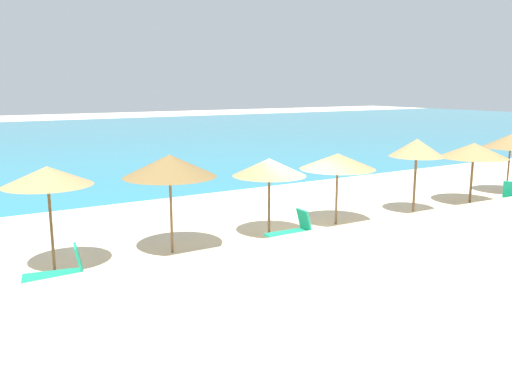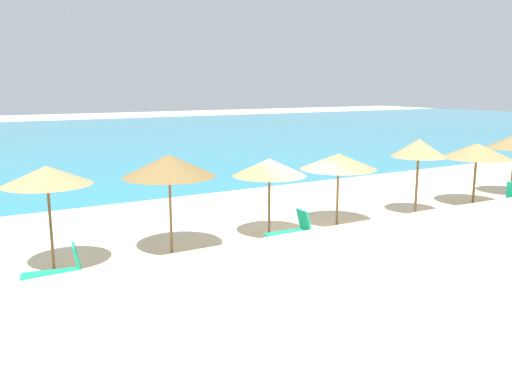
{
  "view_description": "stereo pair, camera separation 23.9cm",
  "coord_description": "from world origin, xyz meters",
  "px_view_note": "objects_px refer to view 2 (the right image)",
  "views": [
    {
      "loc": [
        -9.87,
        -13.01,
        4.68
      ],
      "look_at": [
        -1.4,
        0.67,
        1.47
      ],
      "focal_mm": 37.49,
      "sensor_mm": 36.0,
      "label": 1
    },
    {
      "loc": [
        -9.66,
        -13.13,
        4.68
      ],
      "look_at": [
        -1.4,
        0.67,
        1.47
      ],
      "focal_mm": 37.49,
      "sensor_mm": 36.0,
      "label": 2
    }
  ],
  "objects_px": {
    "beach_umbrella_3": "(269,167)",
    "lounge_chair_3": "(292,230)",
    "beach_umbrella_1": "(47,176)",
    "beach_umbrella_5": "(419,148)",
    "beach_umbrella_6": "(477,151)",
    "beach_umbrella_2": "(169,166)",
    "beach_umbrella_4": "(339,161)",
    "lounge_chair_1": "(59,270)"
  },
  "relations": [
    {
      "from": "beach_umbrella_3",
      "to": "lounge_chair_3",
      "type": "distance_m",
      "value": 2.09
    },
    {
      "from": "beach_umbrella_1",
      "to": "beach_umbrella_5",
      "type": "height_order",
      "value": "beach_umbrella_5"
    },
    {
      "from": "beach_umbrella_1",
      "to": "beach_umbrella_6",
      "type": "relative_size",
      "value": 1.03
    },
    {
      "from": "beach_umbrella_3",
      "to": "beach_umbrella_6",
      "type": "relative_size",
      "value": 0.94
    },
    {
      "from": "beach_umbrella_2",
      "to": "beach_umbrella_4",
      "type": "xyz_separation_m",
      "value": [
        6.03,
        -0.0,
        -0.32
      ]
    },
    {
      "from": "beach_umbrella_6",
      "to": "lounge_chair_3",
      "type": "bearing_deg",
      "value": -174.87
    },
    {
      "from": "beach_umbrella_3",
      "to": "beach_umbrella_5",
      "type": "height_order",
      "value": "beach_umbrella_5"
    },
    {
      "from": "beach_umbrella_3",
      "to": "lounge_chair_1",
      "type": "height_order",
      "value": "beach_umbrella_3"
    },
    {
      "from": "beach_umbrella_6",
      "to": "lounge_chair_1",
      "type": "height_order",
      "value": "beach_umbrella_6"
    },
    {
      "from": "beach_umbrella_1",
      "to": "beach_umbrella_4",
      "type": "relative_size",
      "value": 1.06
    },
    {
      "from": "beach_umbrella_4",
      "to": "lounge_chair_1",
      "type": "relative_size",
      "value": 1.78
    },
    {
      "from": "beach_umbrella_2",
      "to": "beach_umbrella_4",
      "type": "height_order",
      "value": "beach_umbrella_2"
    },
    {
      "from": "beach_umbrella_5",
      "to": "beach_umbrella_6",
      "type": "height_order",
      "value": "beach_umbrella_5"
    },
    {
      "from": "beach_umbrella_6",
      "to": "beach_umbrella_5",
      "type": "bearing_deg",
      "value": 178.77
    },
    {
      "from": "beach_umbrella_3",
      "to": "lounge_chair_3",
      "type": "height_order",
      "value": "beach_umbrella_3"
    },
    {
      "from": "beach_umbrella_3",
      "to": "lounge_chair_1",
      "type": "bearing_deg",
      "value": -169.33
    },
    {
      "from": "beach_umbrella_1",
      "to": "beach_umbrella_4",
      "type": "distance_m",
      "value": 9.21
    },
    {
      "from": "lounge_chair_1",
      "to": "beach_umbrella_1",
      "type": "bearing_deg",
      "value": 5.84
    },
    {
      "from": "beach_umbrella_1",
      "to": "lounge_chair_1",
      "type": "distance_m",
      "value": 2.49
    },
    {
      "from": "beach_umbrella_4",
      "to": "lounge_chair_1",
      "type": "xyz_separation_m",
      "value": [
        -9.34,
        -1.25,
        -1.73
      ]
    },
    {
      "from": "beach_umbrella_1",
      "to": "beach_umbrella_2",
      "type": "distance_m",
      "value": 3.18
    },
    {
      "from": "beach_umbrella_4",
      "to": "beach_umbrella_6",
      "type": "distance_m",
      "value": 6.72
    },
    {
      "from": "beach_umbrella_5",
      "to": "lounge_chair_1",
      "type": "xyz_separation_m",
      "value": [
        -12.86,
        -0.99,
        -1.99
      ]
    },
    {
      "from": "beach_umbrella_1",
      "to": "lounge_chair_3",
      "type": "height_order",
      "value": "beach_umbrella_1"
    },
    {
      "from": "beach_umbrella_2",
      "to": "beach_umbrella_3",
      "type": "relative_size",
      "value": 1.14
    },
    {
      "from": "beach_umbrella_4",
      "to": "beach_umbrella_5",
      "type": "xyz_separation_m",
      "value": [
        3.52,
        -0.26,
        0.26
      ]
    },
    {
      "from": "beach_umbrella_6",
      "to": "beach_umbrella_1",
      "type": "bearing_deg",
      "value": 178.02
    },
    {
      "from": "beach_umbrella_3",
      "to": "lounge_chair_3",
      "type": "relative_size",
      "value": 1.8
    },
    {
      "from": "beach_umbrella_1",
      "to": "beach_umbrella_4",
      "type": "xyz_separation_m",
      "value": [
        9.2,
        -0.22,
        -0.28
      ]
    },
    {
      "from": "beach_umbrella_2",
      "to": "beach_umbrella_3",
      "type": "height_order",
      "value": "beach_umbrella_2"
    },
    {
      "from": "lounge_chair_3",
      "to": "lounge_chair_1",
      "type": "bearing_deg",
      "value": 92.96
    },
    {
      "from": "beach_umbrella_1",
      "to": "lounge_chair_3",
      "type": "xyz_separation_m",
      "value": [
        6.53,
        -1.39,
        -2.0
      ]
    },
    {
      "from": "beach_umbrella_1",
      "to": "beach_umbrella_2",
      "type": "bearing_deg",
      "value": -3.97
    },
    {
      "from": "beach_umbrella_4",
      "to": "beach_umbrella_5",
      "type": "relative_size",
      "value": 0.92
    },
    {
      "from": "beach_umbrella_3",
      "to": "beach_umbrella_5",
      "type": "relative_size",
      "value": 0.89
    },
    {
      "from": "beach_umbrella_4",
      "to": "lounge_chair_1",
      "type": "height_order",
      "value": "beach_umbrella_4"
    },
    {
      "from": "beach_umbrella_1",
      "to": "beach_umbrella_2",
      "type": "relative_size",
      "value": 0.96
    },
    {
      "from": "beach_umbrella_3",
      "to": "beach_umbrella_6",
      "type": "bearing_deg",
      "value": -1.96
    },
    {
      "from": "beach_umbrella_2",
      "to": "lounge_chair_1",
      "type": "xyz_separation_m",
      "value": [
        -3.32,
        -1.25,
        -2.05
      ]
    },
    {
      "from": "beach_umbrella_1",
      "to": "lounge_chair_3",
      "type": "bearing_deg",
      "value": -12.04
    },
    {
      "from": "beach_umbrella_6",
      "to": "lounge_chair_3",
      "type": "height_order",
      "value": "beach_umbrella_6"
    },
    {
      "from": "beach_umbrella_5",
      "to": "beach_umbrella_1",
      "type": "bearing_deg",
      "value": 177.83
    }
  ]
}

